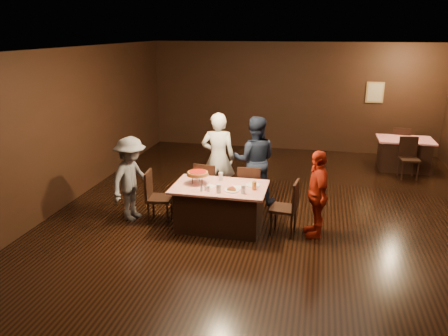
{
  "coord_description": "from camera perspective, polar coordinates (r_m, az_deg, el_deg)",
  "views": [
    {
      "loc": [
        0.77,
        -7.38,
        3.33
      ],
      "look_at": [
        -0.8,
        -0.27,
        1.0
      ],
      "focal_mm": 35.0,
      "sensor_mm": 36.0,
      "label": 1
    }
  ],
  "objects": [
    {
      "name": "napkin_left",
      "position": [
        7.44,
        -1.77,
        -2.39
      ],
      "size": [
        0.21,
        0.21,
        0.01
      ],
      "primitive_type": "cube",
      "rotation": [
        0.0,
        0.0,
        -0.35
      ],
      "color": "white",
      "rests_on": "main_table"
    },
    {
      "name": "main_table",
      "position": [
        7.59,
        -0.55,
        -5.1
      ],
      "size": [
        1.6,
        1.0,
        0.77
      ],
      "primitive_type": "cube",
      "color": "#AA150B",
      "rests_on": "ground"
    },
    {
      "name": "pizza_stand",
      "position": [
        7.53,
        -3.44,
        -0.71
      ],
      "size": [
        0.38,
        0.38,
        0.22
      ],
      "color": "black",
      "rests_on": "main_table"
    },
    {
      "name": "chair_end_right",
      "position": [
        7.41,
        7.81,
        -5.12
      ],
      "size": [
        0.47,
        0.47,
        0.95
      ],
      "primitive_type": "cube",
      "rotation": [
        0.0,
        0.0,
        -1.7
      ],
      "color": "black",
      "rests_on": "ground"
    },
    {
      "name": "plate_empty",
      "position": [
        7.49,
        3.81,
        -2.23
      ],
      "size": [
        0.25,
        0.25,
        0.01
      ],
      "primitive_type": "cylinder",
      "color": "white",
      "rests_on": "main_table"
    },
    {
      "name": "room",
      "position": [
        7.53,
        6.49,
        8.5
      ],
      "size": [
        10.0,
        10.04,
        3.02
      ],
      "color": "black",
      "rests_on": "ground"
    },
    {
      "name": "chair_back_far",
      "position": [
        12.17,
        22.02,
        2.86
      ],
      "size": [
        0.48,
        0.48,
        0.95
      ],
      "primitive_type": "cube",
      "rotation": [
        0.0,
        0.0,
        2.99
      ],
      "color": "black",
      "rests_on": "ground"
    },
    {
      "name": "diner_red_shirt",
      "position": [
        7.35,
        12.05,
        -3.3
      ],
      "size": [
        0.55,
        0.93,
        1.48
      ],
      "primitive_type": "imported",
      "rotation": [
        0.0,
        0.0,
        -1.34
      ],
      "color": "#A6220E",
      "rests_on": "ground"
    },
    {
      "name": "chair_end_left",
      "position": [
        7.86,
        -8.41,
        -3.77
      ],
      "size": [
        0.47,
        0.47,
        0.95
      ],
      "primitive_type": "cube",
      "rotation": [
        0.0,
        0.0,
        1.69
      ],
      "color": "black",
      "rests_on": "ground"
    },
    {
      "name": "plate_with_slice",
      "position": [
        7.23,
        1.06,
        -2.81
      ],
      "size": [
        0.25,
        0.25,
        0.06
      ],
      "color": "white",
      "rests_on": "main_table"
    },
    {
      "name": "condiments",
      "position": [
        7.22,
        -2.46,
        -2.65
      ],
      "size": [
        0.17,
        0.1,
        0.09
      ],
      "color": "silver",
      "rests_on": "main_table"
    },
    {
      "name": "glass_front_right",
      "position": [
        7.11,
        2.53,
        -2.78
      ],
      "size": [
        0.08,
        0.08,
        0.14
      ],
      "primitive_type": "cylinder",
      "color": "silver",
      "rests_on": "main_table"
    },
    {
      "name": "diner_grey_knit",
      "position": [
        7.99,
        -12.02,
        -1.39
      ],
      "size": [
        0.79,
        1.1,
        1.54
      ],
      "primitive_type": "imported",
      "rotation": [
        0.0,
        0.0,
        1.33
      ],
      "color": "slate",
      "rests_on": "ground"
    },
    {
      "name": "chair_back_near",
      "position": [
        10.94,
        23.04,
        1.15
      ],
      "size": [
        0.47,
        0.47,
        0.95
      ],
      "primitive_type": "cube",
      "rotation": [
        0.0,
        0.0,
        0.12
      ],
      "color": "black",
      "rests_on": "ground"
    },
    {
      "name": "glass_front_left",
      "position": [
        7.14,
        -0.71,
        -2.68
      ],
      "size": [
        0.08,
        0.08,
        0.14
      ],
      "primitive_type": "cylinder",
      "color": "silver",
      "rests_on": "main_table"
    },
    {
      "name": "glass_back",
      "position": [
        7.71,
        -0.42,
        -1.1
      ],
      "size": [
        0.08,
        0.08,
        0.14
      ],
      "primitive_type": "cylinder",
      "color": "silver",
      "rests_on": "main_table"
    },
    {
      "name": "glass_amber",
      "position": [
        7.28,
        3.97,
        -2.33
      ],
      "size": [
        0.08,
        0.08,
        0.14
      ],
      "primitive_type": "cylinder",
      "color": "#BF7F26",
      "rests_on": "main_table"
    },
    {
      "name": "chair_far_right",
      "position": [
        8.17,
        3.37,
        -2.75
      ],
      "size": [
        0.44,
        0.44,
        0.95
      ],
      "primitive_type": "cube",
      "rotation": [
        0.0,
        0.0,
        3.2
      ],
      "color": "black",
      "rests_on": "ground"
    },
    {
      "name": "napkin_center",
      "position": [
        7.39,
        1.71,
        -2.52
      ],
      "size": [
        0.19,
        0.19,
        0.01
      ],
      "primitive_type": "cube",
      "rotation": [
        0.0,
        0.0,
        0.21
      ],
      "color": "white",
      "rests_on": "main_table"
    },
    {
      "name": "back_table",
      "position": [
        11.62,
        22.42,
        1.69
      ],
      "size": [
        1.3,
        0.9,
        0.77
      ],
      "primitive_type": "cube",
      "color": "red",
      "rests_on": "ground"
    },
    {
      "name": "diner_navy_hoodie",
      "position": [
        8.57,
        4.04,
        1.02
      ],
      "size": [
        0.91,
        0.74,
        1.75
      ],
      "primitive_type": "imported",
      "rotation": [
        0.0,
        0.0,
        3.24
      ],
      "color": "#161D31",
      "rests_on": "ground"
    },
    {
      "name": "diner_white_jacket",
      "position": [
        8.59,
        -0.77,
        1.33
      ],
      "size": [
        0.71,
        0.51,
        1.81
      ],
      "primitive_type": "imported",
      "rotation": [
        0.0,
        0.0,
        3.26
      ],
      "color": "silver",
      "rests_on": "ground"
    },
    {
      "name": "chair_far_left",
      "position": [
        8.33,
        -2.08,
        -2.34
      ],
      "size": [
        0.47,
        0.47,
        0.95
      ],
      "primitive_type": "cube",
      "rotation": [
        0.0,
        0.0,
        3.01
      ],
      "color": "black",
      "rests_on": "ground"
    }
  ]
}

